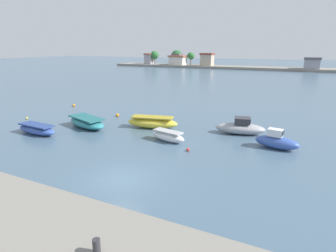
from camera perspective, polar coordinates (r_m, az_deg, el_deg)
name	(u,v)px	position (r m, az deg, el deg)	size (l,w,h in m)	color
ground_plane	(121,179)	(17.79, -9.71, -10.90)	(400.00, 400.00, 0.00)	#476075
seawall_embankment	(1,244)	(12.83, -31.61, -20.27)	(91.05, 5.73, 1.79)	gray
mooring_bollard	(97,246)	(9.54, -14.72, -23.18)	(0.25, 0.25, 0.51)	#2D2D33
moored_boat_0	(37,129)	(29.03, -25.75, -0.62)	(4.80, 1.77, 0.95)	#3856A8
moored_boat_1	(87,122)	(29.59, -16.64, 0.75)	(5.81, 3.70, 1.07)	teal
moored_boat_2	(152,122)	(28.08, -3.27, 0.74)	(5.49, 2.76, 1.20)	yellow
moored_boat_3	(168,136)	(24.13, -0.01, -2.13)	(3.54, 1.79, 0.95)	white
moored_boat_4	(240,128)	(27.00, 14.89, -0.33)	(4.89, 2.56, 1.62)	#9E9EA3
moored_boat_5	(277,141)	(24.10, 21.77, -3.01)	(3.66, 1.88, 1.62)	#3856A8
mooring_buoy_0	(74,105)	(40.64, -19.11, 4.11)	(0.38, 0.38, 0.38)	orange
mooring_buoy_1	(188,150)	(21.97, 4.22, -4.95)	(0.26, 0.26, 0.26)	red
mooring_buoy_2	(27,118)	(35.60, -27.44, 1.47)	(0.26, 0.26, 0.26)	yellow
mooring_buoy_4	(118,115)	(33.38, -10.52, 2.29)	(0.39, 0.39, 0.39)	orange
distant_shoreline	(249,65)	(111.93, 16.52, 12.13)	(133.72, 10.66, 6.97)	gray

